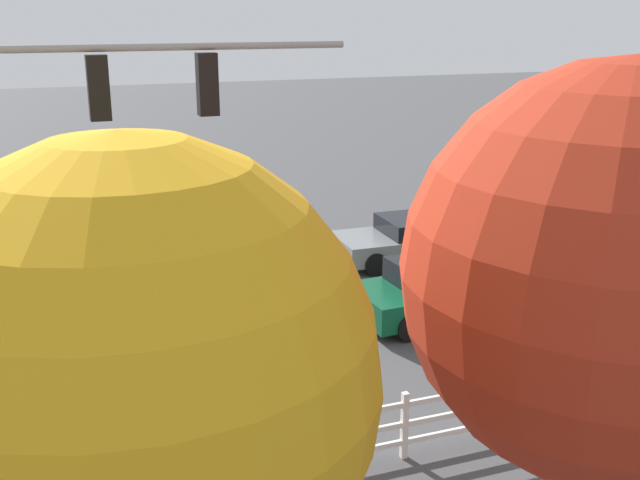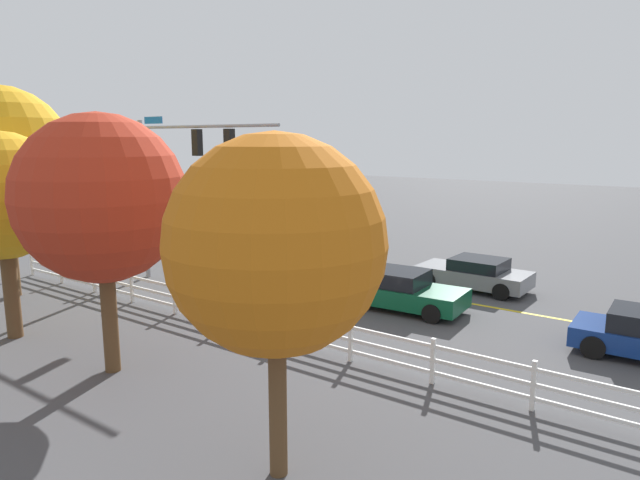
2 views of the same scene
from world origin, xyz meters
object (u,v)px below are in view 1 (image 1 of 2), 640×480
car_2 (411,239)px  tree_0 (135,382)px  car_1 (107,335)px  tree_3 (615,276)px  car_0 (445,289)px

car_2 → tree_0: tree_0 is taller
car_1 → car_2: car_1 is taller
tree_0 → tree_3: 4.60m
car_2 → car_0: bearing=74.9°
car_0 → tree_0: (8.05, 9.32, 3.58)m
car_1 → car_2: (-8.83, -3.99, -0.04)m
car_2 → car_1: bearing=25.5°
car_0 → car_1: size_ratio=0.95×
car_2 → tree_3: size_ratio=0.67×
tree_0 → car_1: bearing=-92.5°
car_0 → tree_0: size_ratio=0.74×
car_1 → tree_3: tree_3 is taller
car_2 → tree_3: (4.65, 13.16, 3.81)m
car_0 → car_2: (-1.19, -4.06, -0.04)m
car_0 → car_1: 7.64m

